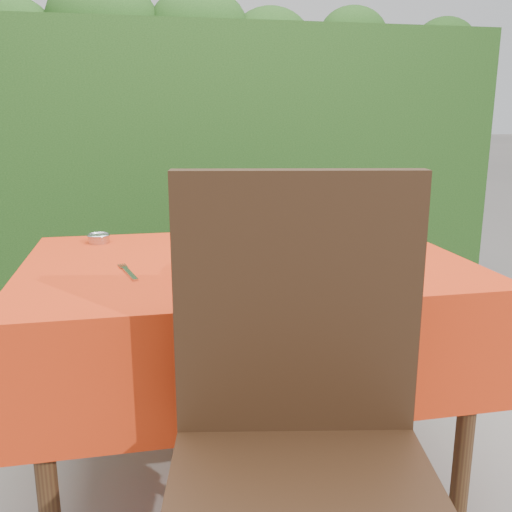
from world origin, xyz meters
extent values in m
plane|color=slate|center=(0.00, 0.00, 0.00)|extent=(60.00, 60.00, 0.00)
cube|color=black|center=(0.00, 1.55, 0.80)|extent=(3.20, 0.55, 1.60)
ellipsoid|color=#254C18|center=(0.00, 1.55, 1.58)|extent=(3.20, 0.39, 0.40)
cube|color=#412A15|center=(0.00, 0.00, 0.72)|extent=(1.20, 0.80, 0.04)
cylinder|color=#412A15|center=(-0.54, -0.34, 0.35)|extent=(0.05, 0.05, 0.70)
cylinder|color=#412A15|center=(0.54, -0.34, 0.35)|extent=(0.05, 0.05, 0.70)
cylinder|color=#412A15|center=(-0.54, 0.34, 0.35)|extent=(0.05, 0.05, 0.70)
cylinder|color=#412A15|center=(0.54, 0.34, 0.35)|extent=(0.05, 0.05, 0.70)
cube|color=red|center=(0.00, 0.00, 0.59)|extent=(1.26, 0.86, 0.32)
cube|color=black|center=(-0.04, -0.78, 0.51)|extent=(0.56, 0.56, 0.05)
cube|color=black|center=(0.00, -0.56, 0.80)|extent=(0.48, 0.13, 0.52)
cube|color=black|center=(0.11, 0.77, 0.42)|extent=(0.42, 0.42, 0.04)
cube|color=black|center=(0.10, 0.60, 0.65)|extent=(0.39, 0.06, 0.43)
cylinder|color=black|center=(0.29, 0.93, 0.20)|extent=(0.03, 0.03, 0.40)
cylinder|color=black|center=(-0.04, 0.95, 0.20)|extent=(0.03, 0.03, 0.40)
cylinder|color=black|center=(0.27, 0.60, 0.20)|extent=(0.03, 0.03, 0.40)
cylinder|color=black|center=(-0.06, 0.62, 0.20)|extent=(0.03, 0.03, 0.40)
cylinder|color=silver|center=(-0.04, -0.17, 0.76)|extent=(0.34, 0.34, 0.02)
cylinder|color=#B55B19|center=(-0.04, -0.17, 0.78)|extent=(0.40, 0.40, 0.02)
cylinder|color=#972609|center=(-0.04, -0.17, 0.79)|extent=(0.33, 0.33, 0.01)
cylinder|color=white|center=(0.05, 0.24, 0.76)|extent=(0.25, 0.25, 0.02)
ellipsoid|color=beige|center=(0.05, 0.24, 0.78)|extent=(0.20, 0.20, 0.07)
cylinder|color=silver|center=(0.45, 0.01, 0.79)|extent=(0.07, 0.07, 0.09)
cylinder|color=#94B4C8|center=(0.45, 0.01, 0.78)|extent=(0.06, 0.06, 0.06)
cylinder|color=white|center=(0.45, 0.18, 0.75)|extent=(0.06, 0.06, 0.01)
cylinder|color=white|center=(0.45, 0.18, 0.80)|extent=(0.01, 0.01, 0.09)
ellipsoid|color=white|center=(0.45, 0.18, 0.87)|extent=(0.07, 0.07, 0.09)
cube|color=#B5B5BC|center=(-0.33, -0.10, 0.75)|extent=(0.07, 0.19, 0.00)
cylinder|color=#B6B6BD|center=(-0.43, 0.31, 0.76)|extent=(0.07, 0.07, 0.03)
camera|label=1|loc=(-0.29, -1.58, 1.16)|focal=40.00mm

